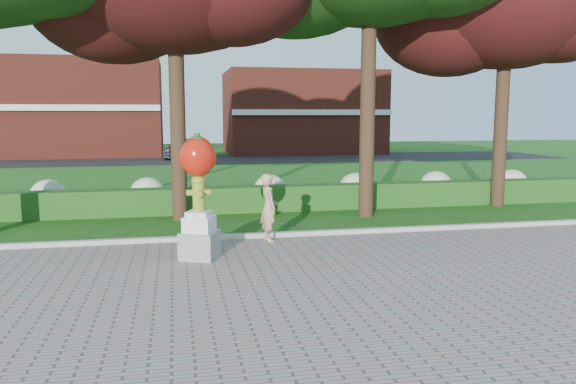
{
  "coord_description": "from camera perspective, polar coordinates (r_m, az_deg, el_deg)",
  "views": [
    {
      "loc": [
        -2.12,
        -10.4,
        3.05
      ],
      "look_at": [
        0.19,
        1.0,
        1.44
      ],
      "focal_mm": 35.0,
      "sensor_mm": 36.0,
      "label": 1
    }
  ],
  "objects": [
    {
      "name": "hydrangea_row",
      "position": [
        18.76,
        -3.12,
        0.23
      ],
      "size": [
        20.1,
        1.1,
        0.99
      ],
      "color": "#B8C596",
      "rests_on": "ground"
    },
    {
      "name": "ground",
      "position": [
        11.04,
        0.05,
        -8.13
      ],
      "size": [
        100.0,
        100.0,
        0.0
      ],
      "primitive_type": "plane",
      "color": "#1C4B12",
      "rests_on": "ground"
    },
    {
      "name": "building_right",
      "position": [
        45.54,
        1.38,
        8.08
      ],
      "size": [
        12.0,
        8.0,
        6.4
      ],
      "primitive_type": "cube",
      "color": "maroon",
      "rests_on": "ground"
    },
    {
      "name": "lawn_hedge",
      "position": [
        17.72,
        -4.47,
        -0.72
      ],
      "size": [
        24.0,
        0.7,
        0.8
      ],
      "primitive_type": "cube",
      "color": "#224C15",
      "rests_on": "ground"
    },
    {
      "name": "parked_car",
      "position": [
        39.72,
        -10.72,
        4.45
      ],
      "size": [
        2.9,
        4.66,
        1.48
      ],
      "primitive_type": "imported",
      "rotation": [
        0.0,
        0.0,
        -0.29
      ],
      "color": "#3E3F45",
      "rests_on": "street"
    },
    {
      "name": "curb",
      "position": [
        13.88,
        -2.43,
        -4.48
      ],
      "size": [
        40.0,
        0.18,
        0.15
      ],
      "primitive_type": "cube",
      "color": "#ADADA5",
      "rests_on": "ground"
    },
    {
      "name": "woman",
      "position": [
        13.36,
        -1.98,
        -1.57
      ],
      "size": [
        0.48,
        0.65,
        1.63
      ],
      "primitive_type": "imported",
      "rotation": [
        0.0,
        0.0,
        1.73
      ],
      "color": "tan",
      "rests_on": "walkway"
    },
    {
      "name": "building_left",
      "position": [
        45.09,
        -21.75,
        7.91
      ],
      "size": [
        14.0,
        8.0,
        7.0
      ],
      "primitive_type": "cube",
      "color": "maroon",
      "rests_on": "ground"
    },
    {
      "name": "walkway",
      "position": [
        7.39,
        6.52,
        -16.36
      ],
      "size": [
        40.0,
        14.0,
        0.04
      ],
      "primitive_type": "cube",
      "color": "gray",
      "rests_on": "ground"
    },
    {
      "name": "street",
      "position": [
        38.57,
        -8.3,
        3.29
      ],
      "size": [
        50.0,
        8.0,
        0.02
      ],
      "primitive_type": "cube",
      "color": "black",
      "rests_on": "ground"
    },
    {
      "name": "hydrant_sculpture",
      "position": [
        11.79,
        -9.08,
        -0.09
      ],
      "size": [
        0.93,
        0.93,
        2.63
      ],
      "rotation": [
        0.0,
        0.0,
        -0.39
      ],
      "color": "gray",
      "rests_on": "walkway"
    }
  ]
}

